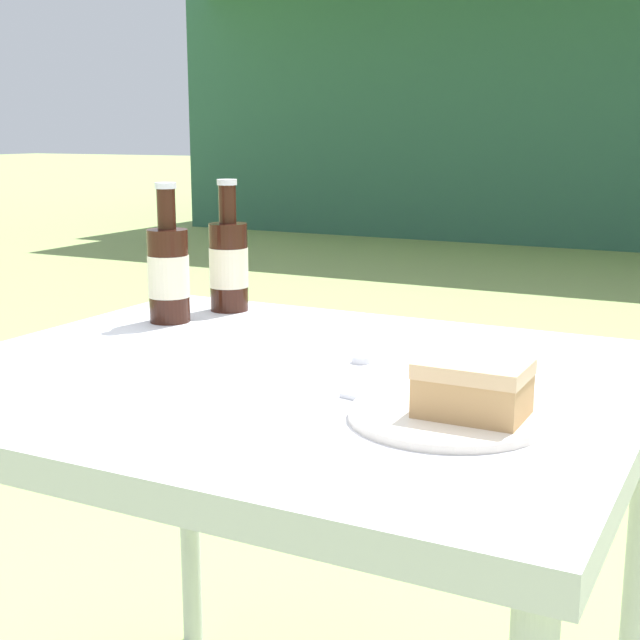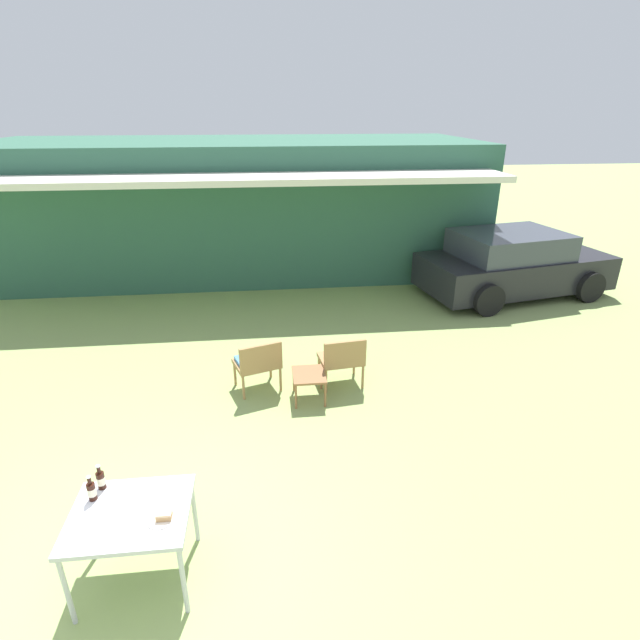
% 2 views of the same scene
% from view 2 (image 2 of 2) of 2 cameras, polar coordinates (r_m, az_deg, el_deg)
% --- Properties ---
extents(ground_plane, '(60.00, 60.00, 0.00)m').
position_cam_2_polar(ground_plane, '(5.03, -19.65, -25.94)').
color(ground_plane, '#8CA35B').
extents(cabin_building, '(11.34, 5.53, 2.96)m').
position_cam_2_polar(cabin_building, '(12.64, -9.58, 12.96)').
color(cabin_building, '#2D5B47').
rests_on(cabin_building, ground_plane).
extents(parked_car, '(4.13, 2.52, 1.34)m').
position_cam_2_polar(parked_car, '(11.21, 21.14, 5.95)').
color(parked_car, black).
rests_on(parked_car, ground_plane).
extents(wicker_chair_cushioned, '(0.71, 0.64, 0.77)m').
position_cam_2_polar(wicker_chair_cushioned, '(6.97, -7.12, -4.71)').
color(wicker_chair_cushioned, '#9E7547').
rests_on(wicker_chair_cushioned, ground_plane).
extents(wicker_chair_plain, '(0.65, 0.55, 0.77)m').
position_cam_2_polar(wicker_chair_plain, '(7.02, 2.56, -4.33)').
color(wicker_chair_plain, '#9E7547').
rests_on(wicker_chair_plain, ground_plane).
extents(garden_side_table, '(0.44, 0.51, 0.39)m').
position_cam_2_polar(garden_side_table, '(6.77, -1.27, -6.50)').
color(garden_side_table, brown).
rests_on(garden_side_table, ground_plane).
extents(patio_table, '(0.94, 0.80, 0.73)m').
position_cam_2_polar(patio_table, '(4.56, -20.83, -20.44)').
color(patio_table, silver).
rests_on(patio_table, ground_plane).
extents(cake_on_plate, '(0.22, 0.22, 0.07)m').
position_cam_2_polar(cake_on_plate, '(4.36, -17.54, -20.65)').
color(cake_on_plate, silver).
rests_on(cake_on_plate, patio_table).
extents(cola_bottle_near, '(0.07, 0.07, 0.23)m').
position_cam_2_polar(cola_bottle_near, '(4.77, -23.76, -16.37)').
color(cola_bottle_near, black).
rests_on(cola_bottle_near, patio_table).
extents(cola_bottle_far, '(0.07, 0.07, 0.23)m').
position_cam_2_polar(cola_bottle_far, '(4.69, -24.64, -17.33)').
color(cola_bottle_far, black).
rests_on(cola_bottle_far, patio_table).
extents(fork, '(0.17, 0.04, 0.01)m').
position_cam_2_polar(fork, '(4.40, -18.48, -20.73)').
color(fork, silver).
rests_on(fork, patio_table).
extents(loose_bottle_cap, '(0.03, 0.03, 0.01)m').
position_cam_2_polar(loose_bottle_cap, '(4.55, -19.76, -19.14)').
color(loose_bottle_cap, silver).
rests_on(loose_bottle_cap, patio_table).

